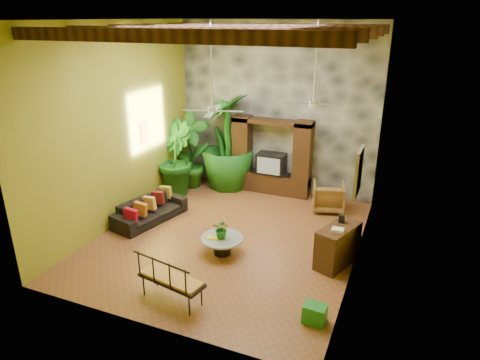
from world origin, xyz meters
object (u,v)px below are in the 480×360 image
at_px(tall_plant_a, 190,150).
at_px(side_console, 338,246).
at_px(tall_plant_b, 175,159).
at_px(ceiling_fan_front, 212,100).
at_px(green_bin, 315,314).
at_px(sofa, 150,210).
at_px(wicker_armchair, 328,197).
at_px(coffee_table, 222,243).
at_px(entertainment_center, 271,162).
at_px(tall_plant_c, 228,141).
at_px(ceiling_fan_back, 314,94).
at_px(iron_bench, 169,278).

distance_m(tall_plant_a, side_console, 5.88).
relative_size(tall_plant_a, tall_plant_b, 1.10).
xyz_separation_m(ceiling_fan_front, green_bin, (2.85, -1.90, -3.23)).
distance_m(side_console, green_bin, 2.08).
bearing_deg(sofa, green_bin, -101.61).
height_order(ceiling_fan_front, green_bin, ceiling_fan_front).
bearing_deg(side_console, ceiling_fan_front, -156.33).
xyz_separation_m(wicker_armchair, coffee_table, (-1.73, -3.27, -0.14)).
distance_m(entertainment_center, tall_plant_c, 1.49).
height_order(tall_plant_b, tall_plant_c, tall_plant_c).
relative_size(ceiling_fan_front, green_bin, 4.69).
bearing_deg(tall_plant_a, sofa, -86.32).
distance_m(tall_plant_a, green_bin, 7.13).
xyz_separation_m(ceiling_fan_back, wicker_armchair, (0.29, 1.28, -3.01)).
bearing_deg(tall_plant_c, green_bin, -52.83).
distance_m(entertainment_center, ceiling_fan_back, 3.50).
bearing_deg(sofa, entertainment_center, -22.93).
bearing_deg(sofa, tall_plant_b, 23.74).
relative_size(wicker_armchair, tall_plant_a, 0.36).
bearing_deg(ceiling_fan_back, iron_bench, -111.62).
xyz_separation_m(wicker_armchair, green_bin, (0.76, -4.78, -0.22)).
xyz_separation_m(sofa, iron_bench, (2.31, -2.82, 0.25)).
bearing_deg(ceiling_fan_front, iron_bench, -84.93).
distance_m(entertainment_center, wicker_armchair, 2.08).
relative_size(ceiling_fan_front, tall_plant_c, 0.62).
xyz_separation_m(tall_plant_b, coffee_table, (2.81, -2.73, -0.84)).
distance_m(sofa, iron_bench, 3.66).
height_order(ceiling_fan_front, side_console, ceiling_fan_front).
height_order(coffee_table, green_bin, coffee_table).
height_order(entertainment_center, sofa, entertainment_center).
xyz_separation_m(iron_bench, green_bin, (2.64, 0.50, -0.38)).
relative_size(ceiling_fan_front, iron_bench, 1.34).
relative_size(ceiling_fan_front, sofa, 0.91).
bearing_deg(ceiling_fan_back, wicker_armchair, 77.18).
bearing_deg(ceiling_fan_back, tall_plant_b, 170.06).
bearing_deg(tall_plant_c, sofa, -106.85).
bearing_deg(coffee_table, entertainment_center, 92.40).
relative_size(entertainment_center, side_console, 2.14).
height_order(coffee_table, iron_bench, iron_bench).
bearing_deg(coffee_table, tall_plant_c, 112.15).
xyz_separation_m(entertainment_center, ceiling_fan_back, (1.60, -1.94, 2.44)).
bearing_deg(tall_plant_b, ceiling_fan_back, -9.94).
relative_size(tall_plant_a, green_bin, 6.08).
bearing_deg(ceiling_fan_back, entertainment_center, 129.57).
bearing_deg(tall_plant_c, tall_plant_b, -139.43).
relative_size(ceiling_fan_front, tall_plant_b, 0.85).
bearing_deg(ceiling_fan_back, ceiling_fan_front, -138.37).
distance_m(ceiling_fan_back, tall_plant_a, 4.82).
height_order(tall_plant_c, green_bin, tall_plant_c).
distance_m(tall_plant_b, side_console, 5.77).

